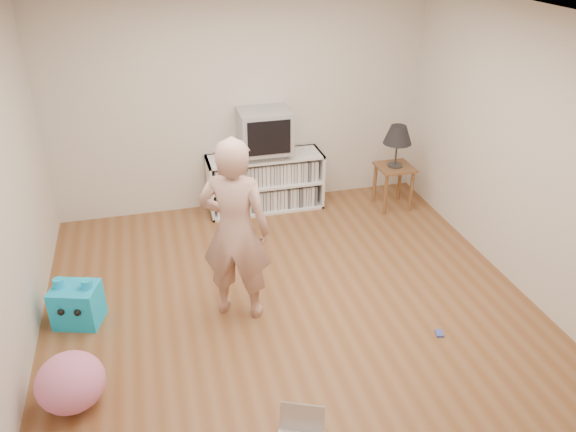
# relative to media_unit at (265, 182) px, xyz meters

# --- Properties ---
(ground) EXTENTS (4.50, 4.50, 0.00)m
(ground) POSITION_rel_media_unit_xyz_m (-0.22, -2.04, -0.35)
(ground) COLOR brown
(ground) RESTS_ON ground
(walls) EXTENTS (4.52, 4.52, 2.60)m
(walls) POSITION_rel_media_unit_xyz_m (-0.22, -2.04, 0.95)
(walls) COLOR beige
(walls) RESTS_ON ground
(ceiling) EXTENTS (4.50, 4.50, 0.01)m
(ceiling) POSITION_rel_media_unit_xyz_m (-0.22, -2.04, 2.25)
(ceiling) COLOR white
(ceiling) RESTS_ON walls
(media_unit) EXTENTS (1.40, 0.45, 0.70)m
(media_unit) POSITION_rel_media_unit_xyz_m (0.00, 0.00, 0.00)
(media_unit) COLOR white
(media_unit) RESTS_ON ground
(dvd_deck) EXTENTS (0.45, 0.35, 0.07)m
(dvd_deck) POSITION_rel_media_unit_xyz_m (0.00, -0.02, 0.39)
(dvd_deck) COLOR gray
(dvd_deck) RESTS_ON media_unit
(crt_tv) EXTENTS (0.60, 0.53, 0.50)m
(crt_tv) POSITION_rel_media_unit_xyz_m (0.00, -0.02, 0.67)
(crt_tv) COLOR #98989D
(crt_tv) RESTS_ON dvd_deck
(side_table) EXTENTS (0.42, 0.42, 0.55)m
(side_table) POSITION_rel_media_unit_xyz_m (1.54, -0.39, 0.07)
(side_table) COLOR brown
(side_table) RESTS_ON ground
(table_lamp) EXTENTS (0.34, 0.34, 0.52)m
(table_lamp) POSITION_rel_media_unit_xyz_m (1.54, -0.39, 0.59)
(table_lamp) COLOR #333333
(table_lamp) RESTS_ON side_table
(person) EXTENTS (0.74, 0.63, 1.71)m
(person) POSITION_rel_media_unit_xyz_m (-0.70, -1.99, 0.51)
(person) COLOR tan
(person) RESTS_ON ground
(laptop) EXTENTS (0.40, 0.36, 0.22)m
(laptop) POSITION_rel_media_unit_xyz_m (-0.53, -3.50, -0.29)
(laptop) COLOR silver
(laptop) RESTS_ON ground
(playing_cards) EXTENTS (0.08, 0.10, 0.02)m
(playing_cards) POSITION_rel_media_unit_xyz_m (0.94, -2.77, -0.34)
(playing_cards) COLOR #4151AF
(playing_cards) RESTS_ON ground
(plush_blue) EXTENTS (0.47, 0.42, 0.46)m
(plush_blue) POSITION_rel_media_unit_xyz_m (-2.12, -1.78, -0.16)
(plush_blue) COLOR #0DB3FF
(plush_blue) RESTS_ON ground
(plush_pink) EXTENTS (0.65, 0.65, 0.43)m
(plush_pink) POSITION_rel_media_unit_xyz_m (-2.10, -2.78, -0.14)
(plush_pink) COLOR pink
(plush_pink) RESTS_ON ground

